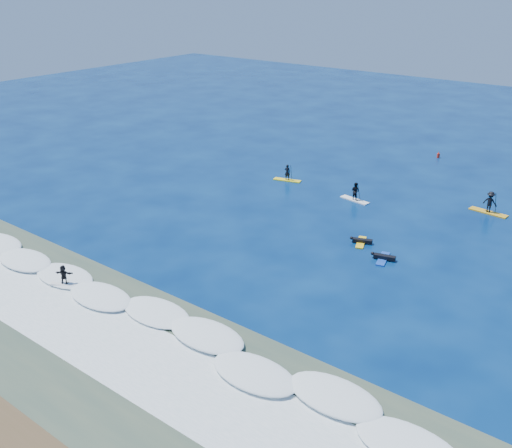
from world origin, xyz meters
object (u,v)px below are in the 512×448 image
Objects in this scene: prone_paddler_near at (361,241)px; marker_buoy at (438,155)px; prone_paddler_far at (383,258)px; sup_paddler_left at (287,175)px; wave_surfer at (64,276)px; sup_paddler_center at (355,193)px; sup_paddler_right at (490,203)px.

prone_paddler_near is 3.00× the size of marker_buoy.
prone_paddler_near is 2.87m from prone_paddler_far.
prone_paddler_far reaches higher than prone_paddler_near.
wave_surfer is (0.31, -25.36, 0.20)m from sup_paddler_left.
sup_paddler_left is 18.32m from marker_buoy.
prone_paddler_near is (4.55, -7.43, -0.57)m from sup_paddler_center.
prone_paddler_far is 3.15× the size of marker_buoy.
prone_paddler_near is at bearing -109.76° from sup_paddler_right.
sup_paddler_center is 25.71m from wave_surfer.
sup_paddler_left is 18.26m from sup_paddler_right.
sup_paddler_right reaches higher than prone_paddler_far.
sup_paddler_center is at bearing 43.63° from wave_surfer.
prone_paddler_far is (7.03, -8.87, -0.56)m from sup_paddler_center.
prone_paddler_far is 21.36m from wave_surfer.
sup_paddler_right is at bearing -28.19° from prone_paddler_far.
sup_paddler_right is 13.51m from prone_paddler_far.
sup_paddler_right is at bearing -53.93° from marker_buoy.
sup_paddler_right is at bearing -46.34° from prone_paddler_near.
prone_paddler_far is at bearing -42.75° from sup_paddler_center.
wave_surfer is (-17.61, -28.87, -0.07)m from sup_paddler_right.
wave_surfer is at bearing -101.53° from marker_buoy.
sup_paddler_left is 7.73m from sup_paddler_center.
marker_buoy reaches higher than prone_paddler_far.
marker_buoy is (1.06, 16.81, -0.41)m from sup_paddler_center.
wave_surfer is 2.63× the size of marker_buoy.
prone_paddler_far is 1.20× the size of wave_surfer.
sup_paddler_center is 8.73m from prone_paddler_near.
prone_paddler_near is at bearing -49.11° from sup_paddler_left.
wave_surfer is (-11.94, -17.20, 0.63)m from prone_paddler_near.
prone_paddler_near is 0.95× the size of prone_paddler_far.
sup_paddler_right is (17.92, 3.51, 0.27)m from sup_paddler_left.
prone_paddler_far is at bearing -76.93° from marker_buoy.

